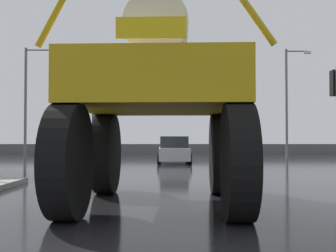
{
  "coord_description": "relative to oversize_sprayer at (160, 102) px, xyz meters",
  "views": [
    {
      "loc": [
        -0.15,
        -3.28,
        1.45
      ],
      "look_at": [
        -0.2,
        6.85,
        1.73
      ],
      "focal_mm": 44.75,
      "sensor_mm": 36.0,
      "label": 1
    }
  ],
  "objects": [
    {
      "name": "streetlight_far_right",
      "position": [
        8.88,
        20.94,
        2.14
      ],
      "size": [
        1.87,
        0.24,
        7.84
      ],
      "color": "slate",
      "rests_on": "ground"
    },
    {
      "name": "traffic_signal_far_right",
      "position": [
        6.89,
        23.63,
        0.46
      ],
      "size": [
        0.24,
        0.55,
        3.67
      ],
      "color": "slate",
      "rests_on": "ground"
    },
    {
      "name": "roadside_barrier",
      "position": [
        0.36,
        26.57,
        -1.77
      ],
      "size": [
        32.45,
        0.24,
        0.9
      ],
      "primitive_type": "cube",
      "color": "#59595B",
      "rests_on": "ground"
    },
    {
      "name": "sedan_ahead",
      "position": [
        0.55,
        15.07,
        -1.51
      ],
      "size": [
        1.9,
        4.11,
        1.52
      ],
      "rotation": [
        0.0,
        0.0,
        1.58
      ],
      "color": "#B7B7BF",
      "rests_on": "ground"
    },
    {
      "name": "ground_plane",
      "position": [
        0.36,
        12.2,
        -2.22
      ],
      "size": [
        120.0,
        120.0,
        0.0
      ],
      "primitive_type": "plane",
      "color": "black"
    },
    {
      "name": "streetlight_far_left",
      "position": [
        -9.26,
        19.14,
        2.03
      ],
      "size": [
        2.19,
        0.24,
        7.55
      ],
      "color": "slate",
      "rests_on": "ground"
    },
    {
      "name": "traffic_signal_far_left",
      "position": [
        -5.61,
        23.63,
        0.46
      ],
      "size": [
        0.24,
        0.55,
        3.68
      ],
      "color": "slate",
      "rests_on": "ground"
    },
    {
      "name": "oversize_sprayer",
      "position": [
        0.0,
        0.0,
        0.0
      ],
      "size": [
        4.21,
        5.77,
        4.75
      ],
      "rotation": [
        0.0,
        0.0,
        1.53
      ],
      "color": "black",
      "rests_on": "ground"
    }
  ]
}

